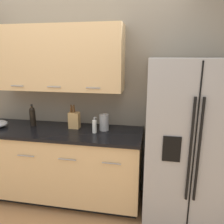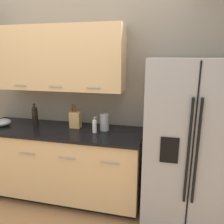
{
  "view_description": "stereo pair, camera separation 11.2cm",
  "coord_description": "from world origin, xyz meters",
  "px_view_note": "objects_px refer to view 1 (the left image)",
  "views": [
    {
      "loc": [
        0.88,
        -1.65,
        1.78
      ],
      "look_at": [
        0.45,
        0.68,
        1.17
      ],
      "focal_mm": 35.0,
      "sensor_mm": 36.0,
      "label": 1
    },
    {
      "loc": [
        0.99,
        -1.62,
        1.78
      ],
      "look_at": [
        0.45,
        0.68,
        1.17
      ],
      "focal_mm": 35.0,
      "sensor_mm": 36.0,
      "label": 2
    }
  ],
  "objects_px": {
    "knife_block": "(74,120)",
    "soap_dispenser": "(94,126)",
    "refrigerator": "(187,144)",
    "wine_bottle": "(33,116)",
    "steel_canister": "(104,122)"
  },
  "relations": [
    {
      "from": "soap_dispenser",
      "to": "knife_block",
      "type": "bearing_deg",
      "value": 156.55
    },
    {
      "from": "wine_bottle",
      "to": "steel_canister",
      "type": "distance_m",
      "value": 0.93
    },
    {
      "from": "steel_canister",
      "to": "knife_block",
      "type": "bearing_deg",
      "value": 178.1
    },
    {
      "from": "knife_block",
      "to": "soap_dispenser",
      "type": "bearing_deg",
      "value": -23.45
    },
    {
      "from": "steel_canister",
      "to": "soap_dispenser",
      "type": "bearing_deg",
      "value": -128.52
    },
    {
      "from": "soap_dispenser",
      "to": "steel_canister",
      "type": "bearing_deg",
      "value": 51.48
    },
    {
      "from": "wine_bottle",
      "to": "steel_canister",
      "type": "bearing_deg",
      "value": -0.45
    },
    {
      "from": "refrigerator",
      "to": "wine_bottle",
      "type": "bearing_deg",
      "value": 175.16
    },
    {
      "from": "knife_block",
      "to": "wine_bottle",
      "type": "height_order",
      "value": "knife_block"
    },
    {
      "from": "knife_block",
      "to": "steel_canister",
      "type": "xyz_separation_m",
      "value": [
        0.38,
        -0.01,
        -0.01
      ]
    },
    {
      "from": "wine_bottle",
      "to": "soap_dispenser",
      "type": "bearing_deg",
      "value": -8.11
    },
    {
      "from": "knife_block",
      "to": "wine_bottle",
      "type": "relative_size",
      "value": 1.06
    },
    {
      "from": "refrigerator",
      "to": "steel_canister",
      "type": "height_order",
      "value": "refrigerator"
    },
    {
      "from": "wine_bottle",
      "to": "steel_canister",
      "type": "xyz_separation_m",
      "value": [
        0.92,
        -0.01,
        -0.03
      ]
    },
    {
      "from": "refrigerator",
      "to": "wine_bottle",
      "type": "xyz_separation_m",
      "value": [
        -1.86,
        0.16,
        0.17
      ]
    }
  ]
}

